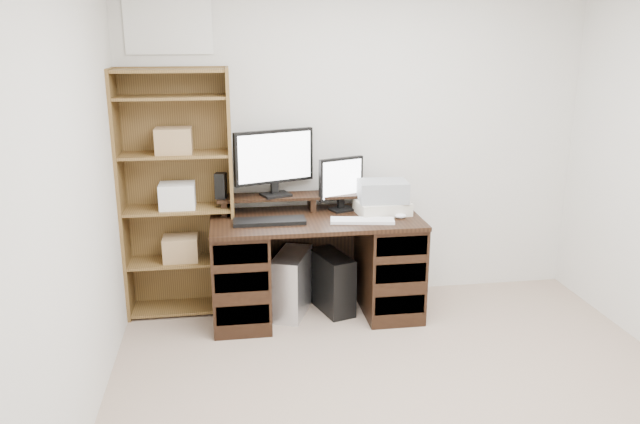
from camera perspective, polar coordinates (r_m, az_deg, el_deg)
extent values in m
cube|color=silver|center=(4.78, 3.40, 6.70)|extent=(3.50, 0.02, 2.50)
cube|color=silver|center=(2.83, -24.20, -1.29)|extent=(0.02, 4.00, 2.50)
cube|color=white|center=(4.62, -13.71, 16.30)|extent=(0.60, 0.01, 0.40)
cube|color=black|center=(4.47, -0.38, -0.72)|extent=(1.50, 0.70, 0.03)
cube|color=black|center=(4.55, -7.27, -5.53)|extent=(0.40, 0.66, 0.72)
cube|color=black|center=(4.70, 6.31, -4.81)|extent=(0.40, 0.66, 0.72)
cube|color=black|center=(4.89, -0.93, -3.35)|extent=(1.48, 0.02, 0.65)
cube|color=black|center=(4.33, -7.07, -9.32)|extent=(0.36, 0.01, 0.14)
cube|color=black|center=(4.23, -7.18, -6.38)|extent=(0.36, 0.01, 0.14)
cube|color=black|center=(4.16, -7.27, -3.83)|extent=(0.36, 0.01, 0.14)
cube|color=black|center=(4.48, 7.29, -8.42)|extent=(0.36, 0.01, 0.14)
cube|color=black|center=(4.38, 7.41, -5.56)|extent=(0.36, 0.01, 0.14)
cube|color=black|center=(4.32, 7.50, -3.09)|extent=(0.36, 0.01, 0.14)
cube|color=black|center=(4.62, -8.77, 0.50)|extent=(0.04, 0.20, 0.10)
cube|color=black|center=(4.66, -0.77, 0.82)|extent=(0.04, 0.20, 0.10)
cube|color=black|center=(4.79, 6.96, 1.12)|extent=(0.04, 0.20, 0.10)
cube|color=black|center=(4.65, -0.77, 1.54)|extent=(1.40, 0.22, 0.02)
cube|color=black|center=(4.60, -4.05, 1.59)|extent=(0.24, 0.21, 0.02)
cube|color=black|center=(4.60, -4.17, 2.42)|extent=(0.06, 0.05, 0.11)
cube|color=black|center=(4.56, -4.23, 5.07)|extent=(0.59, 0.24, 0.39)
cube|color=white|center=(4.54, -4.12, 5.03)|extent=(0.54, 0.19, 0.34)
cube|color=black|center=(4.65, 2.03, 0.24)|extent=(0.21, 0.19, 0.02)
cube|color=black|center=(4.66, 1.91, 0.95)|extent=(0.05, 0.04, 0.10)
cube|color=black|center=(4.61, 1.94, 3.07)|extent=(0.35, 0.16, 0.31)
cube|color=white|center=(4.60, 2.05, 3.02)|extent=(0.30, 0.12, 0.28)
cube|color=black|center=(4.56, -9.05, 2.39)|extent=(0.09, 0.09, 0.19)
cube|color=black|center=(4.35, -4.65, -0.85)|extent=(0.50, 0.17, 0.03)
cube|color=white|center=(4.37, 3.89, -0.79)|extent=(0.46, 0.21, 0.02)
ellipsoid|color=white|center=(4.49, 7.39, -0.37)|extent=(0.10, 0.08, 0.03)
cube|color=beige|center=(4.59, 5.72, 0.44)|extent=(0.40, 0.31, 0.09)
cube|color=#9AA0A5|center=(4.56, 5.76, 1.91)|extent=(0.36, 0.27, 0.15)
cube|color=silver|center=(4.67, -2.59, -6.52)|extent=(0.36, 0.51, 0.47)
cube|color=black|center=(4.72, 1.08, -6.42)|extent=(0.31, 0.47, 0.44)
cube|color=#19FF33|center=(4.51, 2.33, -6.26)|extent=(0.01, 0.01, 0.01)
cube|color=brown|center=(4.64, -17.68, 1.25)|extent=(0.02, 0.30, 1.80)
cube|color=brown|center=(4.58, -8.08, 1.67)|extent=(0.02, 0.30, 1.80)
cube|color=brown|center=(4.73, -12.80, 1.89)|extent=(0.80, 0.01, 1.80)
cube|color=brown|center=(4.88, -12.28, -8.47)|extent=(0.75, 0.28, 0.02)
cube|color=brown|center=(4.74, -12.54, -4.39)|extent=(0.75, 0.28, 0.02)
cube|color=brown|center=(4.62, -12.84, 0.26)|extent=(0.75, 0.28, 0.02)
cube|color=brown|center=(4.53, -13.15, 5.14)|extent=(0.75, 0.28, 0.02)
cube|color=brown|center=(4.47, -13.48, 10.17)|extent=(0.75, 0.28, 0.02)
cube|color=brown|center=(4.46, -13.63, 12.47)|extent=(0.75, 0.28, 0.02)
cube|color=#A07F54|center=(4.71, -12.61, -3.25)|extent=(0.25, 0.20, 0.18)
cube|color=white|center=(4.59, -12.91, 1.46)|extent=(0.25, 0.20, 0.18)
cube|color=#A07F54|center=(4.51, -13.23, 6.38)|extent=(0.25, 0.20, 0.18)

